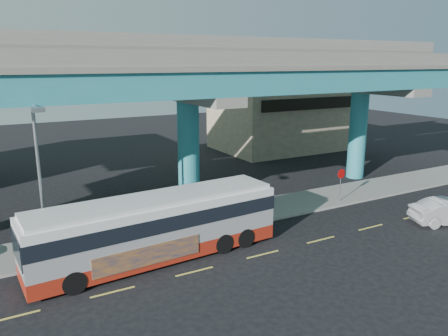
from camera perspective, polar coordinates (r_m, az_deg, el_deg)
ground at (r=23.88m, az=4.69°, el=-10.92°), size 120.00×120.00×0.00m
sidewalk at (r=28.22m, az=-1.53°, el=-6.72°), size 70.00×4.00×0.15m
lane_markings at (r=23.65m, az=5.10°, el=-11.16°), size 58.00×0.12×0.01m
viaduct at (r=29.69m, az=-4.94°, el=12.16°), size 52.00×12.40×11.70m
building_beige at (r=51.27m, az=7.35°, el=6.45°), size 14.00×10.23×7.00m
transit_bus at (r=22.63m, az=-8.75°, el=-7.42°), size 13.20×3.66×3.35m
street_lamp at (r=21.98m, az=-22.97°, el=0.69°), size 0.50×2.62×8.11m
stop_sign at (r=32.12m, az=15.03°, el=-1.30°), size 0.72×0.10×2.39m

